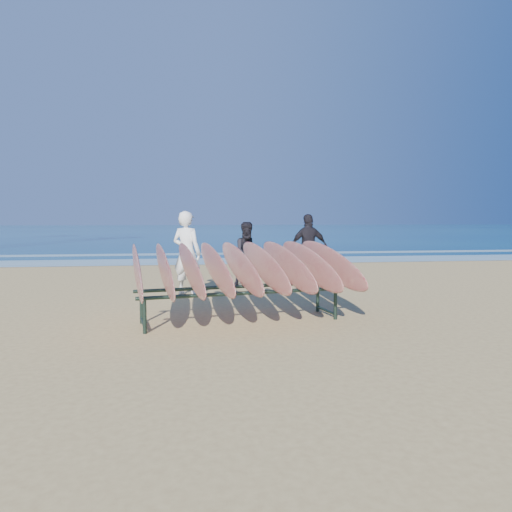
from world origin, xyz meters
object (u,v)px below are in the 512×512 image
Objects in this scene: surfboard_rack at (240,268)px; person_white at (187,253)px; person_dark_b at (309,247)px; person_dark_a at (248,254)px.

person_white reaches higher than surfboard_rack.
person_white is (-0.85, 2.61, 0.03)m from surfboard_rack.
surfboard_rack is 4.99m from person_dark_b.
person_white reaches higher than person_dark_b.
person_dark_a reaches higher than surfboard_rack.
person_dark_b is (3.10, 1.85, -0.02)m from person_white.
person_dark_b reaches higher than surfboard_rack.
person_dark_a is 1.78m from person_dark_b.
person_white is 3.61m from person_dark_b.
surfboard_rack is 3.84m from person_dark_a.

